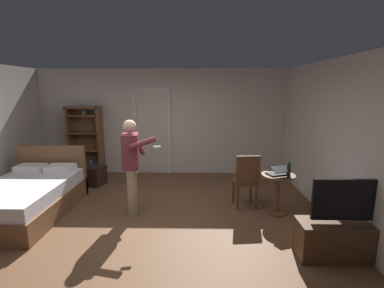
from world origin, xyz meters
The scene contains 14 objects.
ground_plane centered at (0.00, 0.00, 0.00)m, with size 6.69×6.69×0.00m, color brown.
wall_back centered at (0.00, 2.85, 1.30)m, with size 6.32×0.12×2.60m, color silver.
wall_right centered at (3.10, 0.00, 1.30)m, with size 0.12×5.82×2.60m, color silver.
doorway_frame centered at (-0.26, 2.77, 1.22)m, with size 0.93×0.08×2.13m.
bed centered at (-2.04, 0.37, 0.30)m, with size 1.33×2.04×1.02m.
bookshelf centered at (-1.89, 2.62, 0.92)m, with size 0.81×0.32×1.71m.
tv_flatscreen centered at (2.74, -0.81, 0.30)m, with size 1.17×0.40×1.05m.
side_table centered at (2.25, 0.47, 0.47)m, with size 0.57×0.57×0.70m.
laptop centered at (2.24, 0.43, 0.75)m, with size 0.41×0.42×0.16m.
bottle_on_table centered at (2.39, 0.39, 0.81)m, with size 0.06×0.06×0.25m.
wooden_chair centered at (1.75, 0.69, 0.54)m, with size 0.46×0.46×0.99m.
person_blue_shirt centered at (-0.23, 0.43, 0.93)m, with size 0.69×0.56×1.63m.
suitcase_dark centered at (-1.54, 1.88, 0.21)m, with size 0.63×0.39×0.42m, color black.
suitcase_small centered at (-1.70, 2.00, 0.21)m, with size 0.55×0.30×0.42m, color #1E2D38.
Camera 1 is at (0.87, -4.06, 2.13)m, focal length 25.93 mm.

